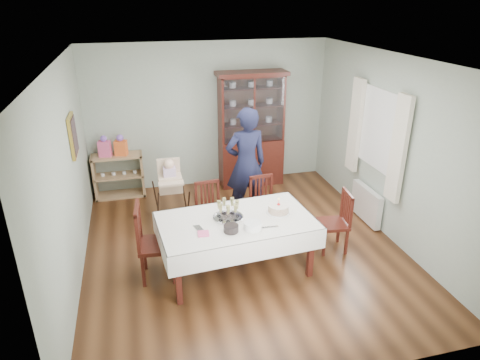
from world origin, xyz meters
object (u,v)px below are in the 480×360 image
object	(u,v)px
gift_bag_pink	(105,147)
chair_end_right	(333,233)
chair_end_left	(157,256)
champagne_tray	(228,213)
high_chair	(171,198)
sideboard	(119,176)
dining_table	(236,245)
woman	(246,164)
china_cabinet	(251,128)
chair_far_left	(211,223)
gift_bag_orange	(121,146)
chair_far_right	(264,216)
birthday_cake	(278,209)

from	to	relation	value
gift_bag_pink	chair_end_right	bearing A→B (deg)	-39.41
chair_end_left	champagne_tray	xyz separation A→B (m)	(0.95, -0.03, 0.52)
chair_end_right	high_chair	world-z (taller)	high_chair
sideboard	high_chair	bearing A→B (deg)	-56.77
dining_table	woman	distance (m)	1.64
china_cabinet	chair_far_left	xyz separation A→B (m)	(-1.16, -1.89, -0.86)
woman	gift_bag_orange	size ratio (longest dim) A/B	4.90
chair_end_left	gift_bag_pink	size ratio (longest dim) A/B	2.72
chair_far_right	chair_end_left	size ratio (longest dim) A/B	0.85
chair_end_left	china_cabinet	bearing A→B (deg)	-31.89
high_chair	chair_end_right	bearing A→B (deg)	-31.60
dining_table	china_cabinet	distance (m)	3.03
woman	birthday_cake	world-z (taller)	woman
woman	chair_end_left	bearing A→B (deg)	36.68
chair_far_left	champagne_tray	xyz separation A→B (m)	(0.09, -0.81, 0.57)
chair_end_left	gift_bag_orange	xyz separation A→B (m)	(-0.39, 2.67, 0.66)
sideboard	chair_end_right	size ratio (longest dim) A/B	1.00
birthday_cake	chair_far_right	bearing A→B (deg)	84.62
birthday_cake	gift_bag_pink	xyz separation A→B (m)	(-2.30, 2.72, 0.15)
dining_table	chair_end_left	distance (m)	1.05
dining_table	sideboard	world-z (taller)	sideboard
chair_end_left	gift_bag_orange	distance (m)	2.78
woman	chair_far_right	bearing A→B (deg)	100.45
china_cabinet	champagne_tray	xyz separation A→B (m)	(-1.07, -2.70, -0.29)
chair_end_left	high_chair	distance (m)	1.47
chair_end_right	gift_bag_pink	world-z (taller)	gift_bag_pink
chair_far_left	chair_end_right	bearing A→B (deg)	-28.34
dining_table	birthday_cake	world-z (taller)	birthday_cake
chair_far_right	gift_bag_pink	xyz separation A→B (m)	(-2.37, 1.88, 0.71)
chair_far_left	gift_bag_orange	bearing A→B (deg)	118.64
chair_far_left	chair_end_left	bearing A→B (deg)	-142.61
chair_end_left	chair_end_right	distance (m)	2.53
chair_end_left	dining_table	bearing A→B (deg)	-90.60
sideboard	birthday_cake	world-z (taller)	birthday_cake
sideboard	gift_bag_orange	distance (m)	0.58
chair_far_left	chair_end_left	distance (m)	1.16
chair_end_left	woman	size ratio (longest dim) A/B	0.56
birthday_cake	gift_bag_pink	bearing A→B (deg)	130.13
woman	birthday_cake	bearing A→B (deg)	88.64
birthday_cake	chair_end_right	bearing A→B (deg)	6.60
china_cabinet	chair_end_right	size ratio (longest dim) A/B	2.42
chair_far_right	champagne_tray	size ratio (longest dim) A/B	2.23
chair_end_left	woman	xyz separation A→B (m)	(1.56, 1.35, 0.62)
high_chair	gift_bag_pink	size ratio (longest dim) A/B	2.86
sideboard	china_cabinet	bearing A→B (deg)	-0.49
chair_far_right	china_cabinet	bearing A→B (deg)	75.58
chair_end_right	high_chair	size ratio (longest dim) A/B	0.81
woman	gift_bag_orange	bearing A→B (deg)	-38.18
sideboard	gift_bag_pink	bearing A→B (deg)	-173.69
high_chair	chair_far_left	bearing A→B (deg)	-50.94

